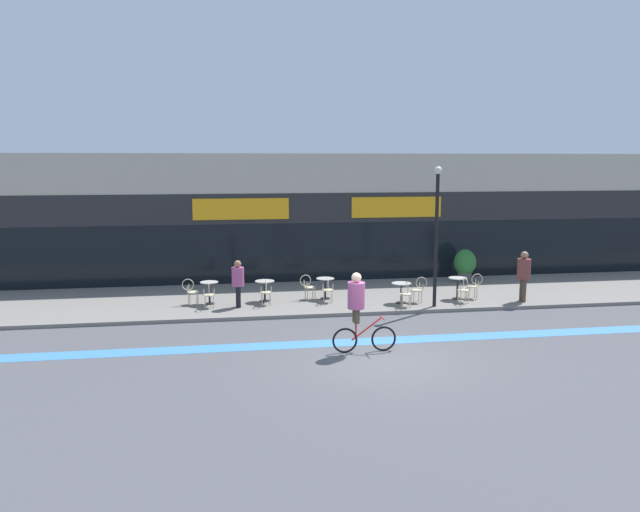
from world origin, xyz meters
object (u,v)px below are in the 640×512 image
cafe_chair_3_near (406,292)px  bistro_table_0 (209,288)px  cafe_chair_2_near (328,288)px  cyclist_0 (358,306)px  cafe_chair_4_near (464,288)px  pedestrian_far_end (524,272)px  bistro_table_1 (265,287)px  cafe_chair_3_side (419,288)px  cafe_chair_0_near (209,293)px  cafe_chair_2_side (308,285)px  planter_pot (465,264)px  bistro_table_2 (325,284)px  bistro_table_4 (458,284)px  cafe_chair_0_side (191,290)px  cafe_chair_4_side (474,284)px  cafe_chair_1_near (266,290)px  lamp_post (436,226)px  bistro_table_3 (401,289)px  pedestrian_near_end (238,279)px

cafe_chair_3_near → bistro_table_0: bearing=83.5°
cafe_chair_2_near → cyclist_0: size_ratio=0.42×
cafe_chair_4_near → pedestrian_far_end: bearing=-92.8°
bistro_table_1 → cafe_chair_2_near: size_ratio=0.81×
cafe_chair_3_side → pedestrian_far_end: bearing=173.1°
cafe_chair_0_near → cafe_chair_2_side: bearing=-77.9°
pedestrian_far_end → cafe_chair_4_near: bearing=-179.0°
cafe_chair_2_near → pedestrian_far_end: 6.87m
cafe_chair_2_side → planter_pot: (6.77, 2.25, 0.20)m
bistro_table_2 → bistro_table_4: bistro_table_4 is taller
cafe_chair_0_side → cafe_chair_4_side: size_ratio=1.00×
bistro_table_4 → cafe_chair_1_near: (-6.82, 0.10, -0.03)m
cafe_chair_2_near → lamp_post: 4.28m
bistro_table_3 → bistro_table_1: bearing=167.5°
cafe_chair_4_near → cafe_chair_0_side: bearing=82.2°
cafe_chair_1_near → cafe_chair_2_near: 2.16m
planter_pot → pedestrian_near_end: pedestrian_near_end is taller
bistro_table_2 → cafe_chair_0_side: cafe_chair_0_side is taller
cafe_chair_3_near → planter_pot: size_ratio=0.68×
bistro_table_1 → bistro_table_2: 2.17m
bistro_table_2 → bistro_table_3: size_ratio=1.05×
lamp_post → pedestrian_far_end: size_ratio=2.65×
bistro_table_4 → lamp_post: bearing=-141.0°
bistro_table_4 → cafe_chair_2_near: bearing=178.1°
pedestrian_near_end → bistro_table_3: bearing=169.7°
cafe_chair_4_side → cafe_chair_4_near: bearing=52.5°
cafe_chair_4_side → pedestrian_near_end: pedestrian_near_end is taller
cafe_chair_3_side → planter_pot: planter_pot is taller
bistro_table_0 → lamp_post: bearing=-11.8°
cafe_chair_1_near → lamp_post: size_ratio=0.19×
pedestrian_far_end → bistro_table_1: bearing=174.4°
bistro_table_2 → pedestrian_near_end: pedestrian_near_end is taller
cafe_chair_1_near → cyclist_0: size_ratio=0.42×
cafe_chair_0_side → cyclist_0: 7.41m
cafe_chair_0_near → cafe_chair_4_near: (8.73, -0.61, 0.00)m
cafe_chair_0_near → pedestrian_far_end: 10.89m
cafe_chair_0_near → lamp_post: size_ratio=0.19×
bistro_table_2 → cafe_chair_4_side: cafe_chair_4_side is taller
planter_pot → cafe_chair_0_side: bearing=-167.5°
bistro_table_1 → planter_pot: planter_pot is taller
bistro_table_1 → cyclist_0: bearing=-71.0°
bistro_table_3 → pedestrian_near_end: (-5.60, 0.28, 0.45)m
cafe_chair_4_near → cyclist_0: cyclist_0 is taller
cafe_chair_2_side → cafe_chair_3_near: bearing=-36.8°
cafe_chair_2_near → cafe_chair_3_side: (3.13, -0.46, 0.00)m
lamp_post → cyclist_0: (-3.59, -4.21, -1.61)m
cafe_chair_2_near → cafe_chair_4_near: size_ratio=1.00×
bistro_table_4 → cafe_chair_1_near: bearing=179.2°
bistro_table_2 → pedestrian_near_end: 3.24m
cafe_chair_0_side → cafe_chair_2_side: size_ratio=1.00×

